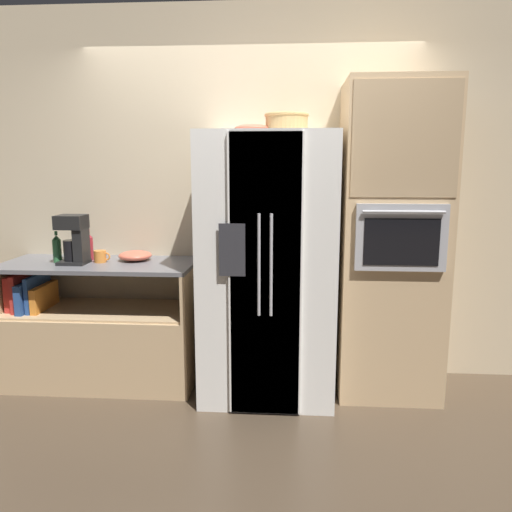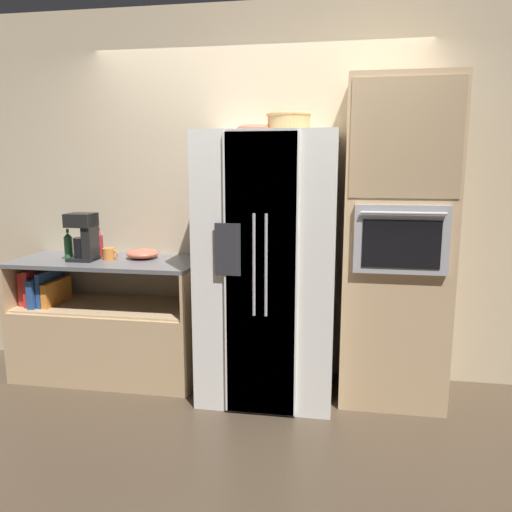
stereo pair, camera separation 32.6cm
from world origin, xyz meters
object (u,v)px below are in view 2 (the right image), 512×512
object	(u,v)px
bottle_tall	(68,246)
wall_oven	(395,244)
refrigerator	(269,267)
mug	(109,254)
bottle_short	(99,244)
coffee_maker	(85,235)
wicker_basket	(289,122)
fruit_bowl	(255,128)
mixing_bowl	(143,254)

from	to	relation	value
bottle_tall	wall_oven	bearing A→B (deg)	0.39
refrigerator	mug	world-z (taller)	refrigerator
bottle_short	mug	xyz separation A→B (m)	(0.12, -0.08, -0.06)
refrigerator	coffee_maker	bearing A→B (deg)	179.17
wicker_basket	refrigerator	bearing A→B (deg)	-148.64
fruit_bowl	coffee_maker	world-z (taller)	fruit_bowl
wall_oven	bottle_short	xyz separation A→B (m)	(-2.22, 0.09, -0.07)
fruit_bowl	wall_oven	bearing A→B (deg)	1.31
mug	fruit_bowl	bearing A→B (deg)	-1.48
refrigerator	mug	distance (m)	1.25
refrigerator	coffee_maker	xyz separation A→B (m)	(-1.40, 0.02, 0.19)
mixing_bowl	bottle_short	bearing A→B (deg)	-178.74
wall_oven	coffee_maker	size ratio (longest dim) A/B	6.14
wall_oven	mug	world-z (taller)	wall_oven
wicker_basket	coffee_maker	world-z (taller)	wicker_basket
mug	mixing_bowl	bearing A→B (deg)	20.77
coffee_maker	fruit_bowl	bearing A→B (deg)	1.78
fruit_bowl	wicker_basket	bearing A→B (deg)	3.09
refrigerator	fruit_bowl	bearing A→B (deg)	151.87
mixing_bowl	mug	bearing A→B (deg)	-159.23
wall_oven	mug	distance (m)	2.11
bottle_tall	bottle_short	size ratio (longest dim) A/B	0.98
wall_oven	wicker_basket	xyz separation A→B (m)	(-0.74, -0.01, 0.82)
wall_oven	wicker_basket	distance (m)	1.11
mug	bottle_tall	bearing A→B (deg)	-175.81
bottle_tall	mixing_bowl	world-z (taller)	bottle_tall
refrigerator	bottle_tall	bearing A→B (deg)	177.58
coffee_maker	bottle_short	bearing A→B (deg)	76.55
bottle_tall	mixing_bowl	distance (m)	0.57
wicker_basket	fruit_bowl	bearing A→B (deg)	-176.91
wall_oven	mixing_bowl	bearing A→B (deg)	177.07
wall_oven	coffee_maker	world-z (taller)	wall_oven
fruit_bowl	bottle_short	world-z (taller)	fruit_bowl
wall_oven	bottle_tall	bearing A→B (deg)	-179.61
fruit_bowl	bottle_tall	bearing A→B (deg)	179.76
refrigerator	mixing_bowl	xyz separation A→B (m)	(-1.01, 0.18, 0.03)
mug	coffee_maker	distance (m)	0.23
bottle_short	mug	distance (m)	0.15
fruit_bowl	coffee_maker	distance (m)	1.49
bottle_short	fruit_bowl	bearing A→B (deg)	-5.05
bottle_tall	mug	distance (m)	0.32
wall_oven	coffee_maker	distance (m)	2.26
bottle_short	mixing_bowl	xyz separation A→B (m)	(0.35, 0.01, -0.07)
fruit_bowl	mixing_bowl	xyz separation A→B (m)	(-0.90, 0.12, -0.92)
bottle_short	mixing_bowl	world-z (taller)	bottle_short
refrigerator	wicker_basket	world-z (taller)	wicker_basket
wicker_basket	mug	world-z (taller)	wicker_basket
fruit_bowl	mug	distance (m)	1.46
refrigerator	mug	xyz separation A→B (m)	(-1.25, 0.09, 0.04)
fruit_bowl	bottle_tall	world-z (taller)	fruit_bowl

